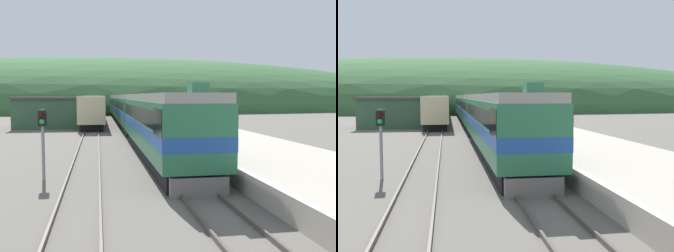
% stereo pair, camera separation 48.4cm
% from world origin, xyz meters
% --- Properties ---
extents(track_main, '(1.52, 180.00, 0.16)m').
position_xyz_m(track_main, '(0.00, 70.00, 0.08)').
color(track_main, '#4C443D').
rests_on(track_main, ground).
extents(track_siding, '(1.52, 180.00, 0.16)m').
position_xyz_m(track_siding, '(-4.37, 70.00, 0.08)').
color(track_siding, '#4C443D').
rests_on(track_siding, ground).
extents(platform, '(6.77, 140.00, 0.87)m').
position_xyz_m(platform, '(5.18, 50.00, 0.43)').
color(platform, '#ADA393').
rests_on(platform, ground).
extents(distant_hills, '(216.41, 97.38, 29.98)m').
position_xyz_m(distant_hills, '(0.00, 123.31, 0.00)').
color(distant_hills, '#335B33').
rests_on(distant_hills, ground).
extents(station_shed, '(8.34, 5.83, 3.65)m').
position_xyz_m(station_shed, '(-9.27, 47.58, 1.84)').
color(station_shed, '#385B42').
rests_on(station_shed, ground).
extents(express_train_lead_car, '(2.89, 20.11, 4.27)m').
position_xyz_m(express_train_lead_car, '(0.00, 22.98, 2.14)').
color(express_train_lead_car, black).
rests_on(express_train_lead_car, ground).
extents(carriage_second, '(2.88, 19.68, 3.91)m').
position_xyz_m(carriage_second, '(0.00, 43.99, 2.13)').
color(carriage_second, black).
rests_on(carriage_second, ground).
extents(carriage_third, '(2.88, 19.68, 3.91)m').
position_xyz_m(carriage_third, '(0.00, 64.55, 2.13)').
color(carriage_third, black).
rests_on(carriage_third, ground).
extents(siding_train, '(2.90, 38.00, 3.75)m').
position_xyz_m(siding_train, '(-4.37, 59.27, 1.94)').
color(siding_train, black).
rests_on(siding_train, ground).
extents(signal_post_siding, '(0.36, 0.42, 3.20)m').
position_xyz_m(signal_post_siding, '(-6.11, 17.35, 2.32)').
color(signal_post_siding, gray).
rests_on(signal_post_siding, ground).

